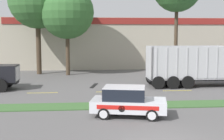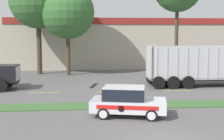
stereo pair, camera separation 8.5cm
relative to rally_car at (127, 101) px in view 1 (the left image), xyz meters
The scene contains 7 objects.
grass_verge 2.80m from the rally_car, 68.14° to the left, with size 120.00×1.93×0.06m, color #3D6633.
centre_line_3 9.39m from the rally_car, 127.18° to the left, with size 2.40×0.14×0.01m, color yellow.
centre_line_4 7.51m from the rally_car, 91.95° to the left, with size 2.40×0.14×0.01m, color yellow.
centre_line_5 9.10m from the rally_car, 55.38° to the left, with size 2.40×0.14×0.01m, color yellow.
rally_car is the anchor object (origin of this frame).
store_building_backdrop 29.61m from the rally_car, 76.73° to the left, with size 40.42×12.10×6.67m.
tree_behind_right 19.68m from the rally_car, 103.09° to the left, with size 5.90×5.90×11.39m.
Camera 1 is at (-3.37, -12.16, 4.57)m, focal length 50.00 mm.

